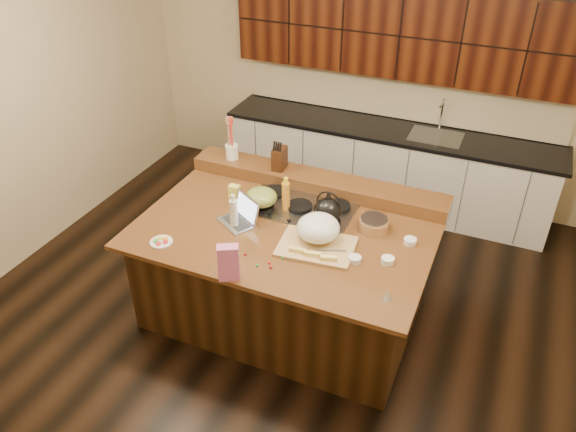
% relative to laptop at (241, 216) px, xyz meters
% --- Properties ---
extents(room, '(5.52, 5.02, 2.72)m').
position_rel_laptop_xyz_m(room, '(0.37, 0.07, 0.37)').
color(room, black).
rests_on(room, ground).
extents(island, '(2.40, 1.60, 0.92)m').
position_rel_laptop_xyz_m(island, '(0.37, 0.07, -0.51)').
color(island, black).
rests_on(island, ground).
extents(back_ledge, '(2.40, 0.30, 0.12)m').
position_rel_laptop_xyz_m(back_ledge, '(0.37, 0.77, 0.00)').
color(back_ledge, black).
rests_on(back_ledge, island).
extents(cooktop, '(0.92, 0.52, 0.05)m').
position_rel_laptop_xyz_m(cooktop, '(0.37, 0.37, -0.04)').
color(cooktop, gray).
rests_on(cooktop, island).
extents(back_counter, '(3.70, 0.66, 2.40)m').
position_rel_laptop_xyz_m(back_counter, '(0.67, 2.30, 0.01)').
color(back_counter, silver).
rests_on(back_counter, ground).
extents(kettle, '(0.28, 0.28, 0.20)m').
position_rel_laptop_xyz_m(kettle, '(0.67, 0.24, 0.09)').
color(kettle, black).
rests_on(kettle, cooktop).
extents(green_bowl, '(0.34, 0.34, 0.15)m').
position_rel_laptop_xyz_m(green_bowl, '(0.07, 0.24, 0.06)').
color(green_bowl, olive).
rests_on(green_bowl, cooktop).
extents(laptop, '(0.39, 0.37, 0.21)m').
position_rel_laptop_xyz_m(laptop, '(0.00, 0.00, 0.00)').
color(laptop, '#B7B7BC').
rests_on(laptop, island).
extents(oil_bottle, '(0.09, 0.09, 0.27)m').
position_rel_laptop_xyz_m(oil_bottle, '(0.27, 0.30, 0.08)').
color(oil_bottle, orange).
rests_on(oil_bottle, island).
extents(vinegar_bottle, '(0.08, 0.08, 0.25)m').
position_rel_laptop_xyz_m(vinegar_bottle, '(-0.02, -0.09, 0.07)').
color(vinegar_bottle, silver).
rests_on(vinegar_bottle, island).
extents(wooden_tray, '(0.62, 0.49, 0.24)m').
position_rel_laptop_xyz_m(wooden_tray, '(0.69, -0.03, 0.05)').
color(wooden_tray, tan).
rests_on(wooden_tray, island).
extents(ramekin_a, '(0.10, 0.10, 0.04)m').
position_rel_laptop_xyz_m(ramekin_a, '(1.03, -0.14, -0.03)').
color(ramekin_a, white).
rests_on(ramekin_a, island).
extents(ramekin_b, '(0.12, 0.12, 0.04)m').
position_rel_laptop_xyz_m(ramekin_b, '(1.26, -0.05, -0.03)').
color(ramekin_b, white).
rests_on(ramekin_b, island).
extents(ramekin_c, '(0.13, 0.13, 0.04)m').
position_rel_laptop_xyz_m(ramekin_c, '(1.36, 0.25, -0.03)').
color(ramekin_c, white).
rests_on(ramekin_c, island).
extents(strainer_bowl, '(0.24, 0.24, 0.09)m').
position_rel_laptop_xyz_m(strainer_bowl, '(1.04, 0.33, -0.01)').
color(strainer_bowl, '#996B3F').
rests_on(strainer_bowl, island).
extents(kitchen_timer, '(0.10, 0.10, 0.07)m').
position_rel_laptop_xyz_m(kitchen_timer, '(1.36, -0.44, -0.02)').
color(kitchen_timer, silver).
rests_on(kitchen_timer, island).
extents(pink_bag, '(0.17, 0.14, 0.28)m').
position_rel_laptop_xyz_m(pink_bag, '(0.26, -0.68, 0.08)').
color(pink_bag, '#D6649C').
rests_on(pink_bag, island).
extents(candy_plate, '(0.23, 0.23, 0.01)m').
position_rel_laptop_xyz_m(candy_plate, '(-0.44, -0.52, -0.05)').
color(candy_plate, white).
rests_on(candy_plate, island).
extents(package_box, '(0.09, 0.07, 0.13)m').
position_rel_laptop_xyz_m(package_box, '(-0.22, 0.30, 0.01)').
color(package_box, '#E7DC51').
rests_on(package_box, island).
extents(utensil_crock, '(0.15, 0.15, 0.14)m').
position_rel_laptop_xyz_m(utensil_crock, '(-0.49, 0.77, 0.13)').
color(utensil_crock, white).
rests_on(utensil_crock, back_ledge).
extents(knife_block, '(0.11, 0.17, 0.20)m').
position_rel_laptop_xyz_m(knife_block, '(0.00, 0.77, 0.16)').
color(knife_block, black).
rests_on(knife_block, back_ledge).
extents(gumdrop_0, '(0.02, 0.02, 0.02)m').
position_rel_laptop_xyz_m(gumdrop_0, '(0.12, -0.47, -0.05)').
color(gumdrop_0, red).
rests_on(gumdrop_0, island).
extents(gumdrop_1, '(0.02, 0.02, 0.02)m').
position_rel_laptop_xyz_m(gumdrop_1, '(0.38, -0.49, -0.05)').
color(gumdrop_1, '#198C26').
rests_on(gumdrop_1, island).
extents(gumdrop_2, '(0.02, 0.02, 0.02)m').
position_rel_laptop_xyz_m(gumdrop_2, '(0.48, -0.46, -0.05)').
color(gumdrop_2, red).
rests_on(gumdrop_2, island).
extents(gumdrop_3, '(0.02, 0.02, 0.02)m').
position_rel_laptop_xyz_m(gumdrop_3, '(0.52, -0.33, -0.05)').
color(gumdrop_3, '#198C26').
rests_on(gumdrop_3, island).
extents(gumdrop_4, '(0.02, 0.02, 0.02)m').
position_rel_laptop_xyz_m(gumdrop_4, '(0.14, -0.34, -0.05)').
color(gumdrop_4, red).
rests_on(gumdrop_4, island).
extents(gumdrop_5, '(0.02, 0.02, 0.02)m').
position_rel_laptop_xyz_m(gumdrop_5, '(0.20, -0.47, -0.05)').
color(gumdrop_5, '#198C26').
rests_on(gumdrop_5, island).
extents(gumdrop_6, '(0.02, 0.02, 0.02)m').
position_rel_laptop_xyz_m(gumdrop_6, '(0.45, -0.42, -0.05)').
color(gumdrop_6, red).
rests_on(gumdrop_6, island).
extents(gumdrop_7, '(0.02, 0.02, 0.02)m').
position_rel_laptop_xyz_m(gumdrop_7, '(0.20, -0.43, -0.05)').
color(gumdrop_7, '#198C26').
rests_on(gumdrop_7, island).
extents(gumdrop_8, '(0.02, 0.02, 0.02)m').
position_rel_laptop_xyz_m(gumdrop_8, '(0.24, -0.40, -0.05)').
color(gumdrop_8, red).
rests_on(gumdrop_8, island).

